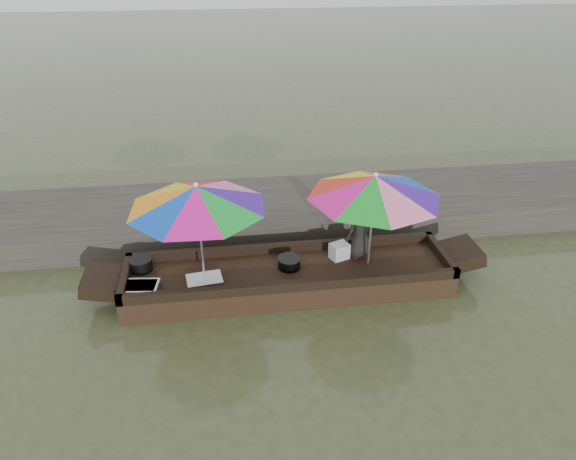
{
  "coord_description": "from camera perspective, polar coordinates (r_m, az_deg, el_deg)",
  "views": [
    {
      "loc": [
        -0.93,
        -6.58,
        4.77
      ],
      "look_at": [
        0.0,
        0.1,
        1.0
      ],
      "focal_mm": 32.0,
      "sensor_mm": 36.0,
      "label": 1
    }
  ],
  "objects": [
    {
      "name": "tray_scallop",
      "position": [
        7.8,
        -9.27,
        -5.48
      ],
      "size": [
        0.56,
        0.43,
        0.06
      ],
      "primitive_type": "cube",
      "rotation": [
        0.0,
        0.0,
        0.13
      ],
      "color": "silver",
      "rests_on": "boat_hull"
    },
    {
      "name": "charcoal_grill",
      "position": [
        7.99,
        0.13,
        -3.7
      ],
      "size": [
        0.34,
        0.34,
        0.16
      ],
      "primitive_type": "cylinder",
      "color": "black",
      "rests_on": "boat_hull"
    },
    {
      "name": "dock",
      "position": [
        9.92,
        -1.67,
        2.09
      ],
      "size": [
        22.0,
        2.2,
        0.5
      ],
      "primitive_type": "cube",
      "color": "#2D2B26",
      "rests_on": "ground"
    },
    {
      "name": "vendor",
      "position": [
        8.16,
        8.0,
        0.21
      ],
      "size": [
        0.59,
        0.53,
        1.01
      ],
      "primitive_type": "imported",
      "rotation": [
        0.0,
        0.0,
        3.67
      ],
      "color": "black",
      "rests_on": "boat_hull"
    },
    {
      "name": "cooking_pot",
      "position": [
        8.26,
        -16.05,
        -3.68
      ],
      "size": [
        0.36,
        0.36,
        0.19
      ],
      "primitive_type": "cylinder",
      "color": "black",
      "rests_on": "boat_hull"
    },
    {
      "name": "umbrella_bow",
      "position": [
        7.53,
        -9.74,
        -0.2
      ],
      "size": [
        2.57,
        2.57,
        1.55
      ],
      "primitive_type": null,
      "rotation": [
        0.0,
        0.0,
        0.35
      ],
      "color": "pink",
      "rests_on": "boat_hull"
    },
    {
      "name": "boat_hull",
      "position": [
        8.08,
        0.1,
        -5.46
      ],
      "size": [
        5.04,
        1.2,
        0.35
      ],
      "primitive_type": "cube",
      "color": "black",
      "rests_on": "water"
    },
    {
      "name": "tray_crayfish",
      "position": [
        7.82,
        -16.08,
        -6.16
      ],
      "size": [
        0.56,
        0.42,
        0.09
      ],
      "primitive_type": "cube",
      "rotation": [
        0.0,
        0.0,
        -0.12
      ],
      "color": "silver",
      "rests_on": "boat_hull"
    },
    {
      "name": "supply_bag",
      "position": [
        8.24,
        5.72,
        -2.34
      ],
      "size": [
        0.34,
        0.31,
        0.26
      ],
      "primitive_type": "cube",
      "rotation": [
        0.0,
        0.0,
        0.37
      ],
      "color": "silver",
      "rests_on": "boat_hull"
    },
    {
      "name": "umbrella_stern",
      "position": [
        7.83,
        9.3,
        1.06
      ],
      "size": [
        2.11,
        2.11,
        1.55
      ],
      "primitive_type": null,
      "rotation": [
        0.0,
        0.0,
        -0.05
      ],
      "color": "blue",
      "rests_on": "boat_hull"
    },
    {
      "name": "water",
      "position": [
        8.18,
        0.1,
        -6.46
      ],
      "size": [
        80.0,
        80.0,
        0.0
      ],
      "primitive_type": "plane",
      "color": "#374223",
      "rests_on": "ground"
    }
  ]
}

